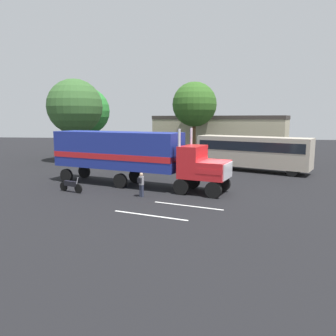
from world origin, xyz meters
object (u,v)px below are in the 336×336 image
tree_center (86,111)px  semi_truck (129,153)px  parked_bus (252,150)px  tree_right (75,107)px  motorcycle (71,185)px  person_bystander (141,184)px  tree_left (194,104)px  parked_car (135,158)px

tree_center → semi_truck: bearing=-60.9°
parked_bus → tree_center: 24.05m
semi_truck → tree_right: size_ratio=1.45×
semi_truck → motorcycle: bearing=-142.4°
semi_truck → tree_center: size_ratio=1.51×
person_bystander → tree_right: 20.78m
tree_center → tree_left: bearing=-1.0°
semi_truck → parked_car: 10.93m
tree_right → tree_left: bearing=23.3°
parked_car → tree_left: 12.03m
motorcycle → tree_right: bearing=111.1°
parked_bus → tree_center: tree_center is taller
motorcycle → parked_car: bearing=83.0°
person_bystander → parked_bus: size_ratio=0.15×
parked_car → motorcycle: (-1.63, -13.37, -0.33)m
motorcycle → tree_center: size_ratio=0.21×
parked_car → tree_left: size_ratio=0.48×
parked_bus → parked_car: bearing=169.5°
person_bystander → tree_right: (-11.33, 16.49, 5.63)m
tree_center → person_bystander: bearing=-61.4°
semi_truck → tree_left: tree_left is taller
motorcycle → tree_center: 23.77m
parked_bus → motorcycle: parked_bus is taller
person_bystander → motorcycle: person_bystander is taller
tree_left → tree_right: bearing=-156.7°
semi_truck → person_bystander: semi_truck is taller
parked_bus → person_bystander: bearing=-126.3°
motorcycle → tree_right: (-6.09, 15.74, 6.04)m
motorcycle → tree_right: 17.92m
tree_right → person_bystander: bearing=-55.5°
person_bystander → tree_left: tree_left is taller
parked_car → tree_center: bearing=135.5°
person_bystander → parked_car: bearing=104.3°
person_bystander → motorcycle: 5.31m
semi_truck → tree_left: 19.91m
parked_car → tree_center: (-8.75, 8.59, 5.36)m
tree_center → tree_right: size_ratio=0.96×
motorcycle → parked_bus: bearing=38.5°
parked_bus → motorcycle: bearing=-141.5°
parked_car → motorcycle: size_ratio=2.38×
parked_car → parked_bus: bearing=-10.5°
tree_left → parked_bus: bearing=-59.7°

